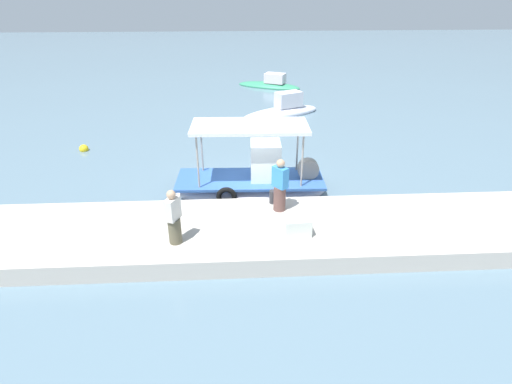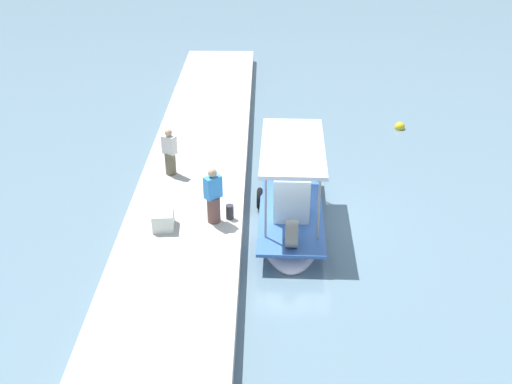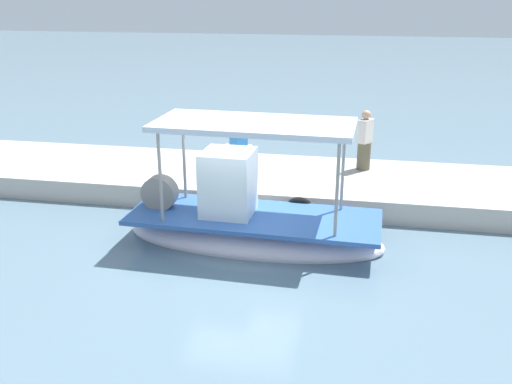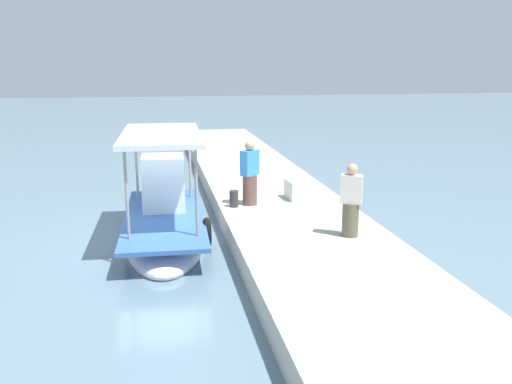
% 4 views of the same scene
% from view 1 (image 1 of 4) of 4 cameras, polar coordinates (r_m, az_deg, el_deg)
% --- Properties ---
extents(ground_plane, '(120.00, 120.00, 0.00)m').
position_cam_1_polar(ground_plane, '(16.08, 0.01, 0.02)').
color(ground_plane, slate).
extents(dock_quay, '(36.00, 3.65, 0.58)m').
position_cam_1_polar(dock_quay, '(12.96, 0.86, -5.72)').
color(dock_quay, beige).
rests_on(dock_quay, ground_plane).
extents(main_fishing_boat, '(5.85, 2.18, 3.10)m').
position_cam_1_polar(main_fishing_boat, '(15.77, -0.45, 1.40)').
color(main_fishing_boat, white).
rests_on(main_fishing_boat, ground_plane).
extents(fisherman_near_bollard, '(0.56, 0.57, 1.80)m').
position_cam_1_polar(fisherman_near_bollard, '(13.31, 3.33, 0.63)').
color(fisherman_near_bollard, brown).
rests_on(fisherman_near_bollard, dock_quay).
extents(fisherman_by_crate, '(0.50, 0.54, 1.68)m').
position_cam_1_polar(fisherman_by_crate, '(11.85, -11.33, -3.75)').
color(fisherman_by_crate, brown).
rests_on(fisherman_by_crate, dock_quay).
extents(mooring_bollard, '(0.24, 0.24, 0.46)m').
position_cam_1_polar(mooring_bollard, '(13.98, 2.35, -0.67)').
color(mooring_bollard, '#2D2D33').
rests_on(mooring_bollard, dock_quay).
extents(cargo_crate, '(0.81, 0.67, 0.54)m').
position_cam_1_polar(cargo_crate, '(12.33, 5.71, -4.67)').
color(cargo_crate, silver).
rests_on(cargo_crate, dock_quay).
extents(marker_buoy, '(0.43, 0.43, 0.43)m').
position_cam_1_polar(marker_buoy, '(21.78, -22.73, 5.52)').
color(marker_buoy, yellow).
rests_on(marker_buoy, ground_plane).
extents(moored_boat_near, '(5.27, 3.63, 1.32)m').
position_cam_1_polar(moored_boat_near, '(33.29, 1.94, 14.62)').
color(moored_boat_near, '#37946A').
rests_on(moored_boat_near, ground_plane).
extents(moored_boat_mid, '(5.36, 3.60, 1.64)m').
position_cam_1_polar(moored_boat_mid, '(25.78, 3.65, 11.13)').
color(moored_boat_mid, white).
rests_on(moored_boat_mid, ground_plane).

